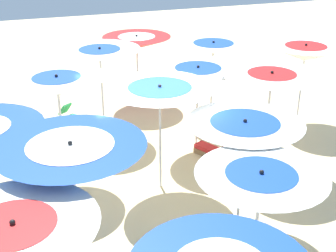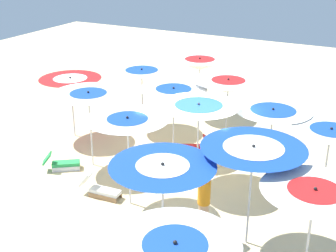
% 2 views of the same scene
% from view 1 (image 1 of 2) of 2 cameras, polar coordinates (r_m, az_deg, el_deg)
% --- Properties ---
extents(ground, '(39.61, 39.61, 0.04)m').
position_cam_1_polar(ground, '(10.35, -2.28, -8.07)').
color(ground, beige).
extents(beach_umbrella_0, '(2.12, 2.12, 2.18)m').
position_cam_1_polar(beach_umbrella_0, '(14.64, -3.86, 10.24)').
color(beach_umbrella_0, silver).
rests_on(beach_umbrella_0, ground).
extents(beach_umbrella_1, '(2.15, 2.15, 2.42)m').
position_cam_1_polar(beach_umbrella_1, '(12.43, -8.37, 8.65)').
color(beach_umbrella_1, silver).
rests_on(beach_umbrella_1, ground).
extents(beach_umbrella_2, '(2.09, 2.09, 2.50)m').
position_cam_1_polar(beach_umbrella_2, '(10.14, -13.44, 4.82)').
color(beach_umbrella_2, silver).
rests_on(beach_umbrella_2, ground).
extents(beach_umbrella_5, '(2.03, 2.03, 2.26)m').
position_cam_1_polar(beach_umbrella_5, '(13.60, 5.58, 9.53)').
color(beach_umbrella_5, silver).
rests_on(beach_umbrella_5, ground).
extents(beach_umbrella_6, '(2.14, 2.14, 2.22)m').
position_cam_1_polar(beach_umbrella_6, '(11.45, 3.69, 6.27)').
color(beach_umbrella_6, silver).
rests_on(beach_umbrella_6, ground).
extents(beach_umbrella_7, '(2.25, 2.25, 2.41)m').
position_cam_1_polar(beach_umbrella_7, '(9.55, -1.00, 3.66)').
color(beach_umbrella_7, silver).
rests_on(beach_umbrella_7, ground).
extents(beach_umbrella_8, '(2.29, 2.29, 2.52)m').
position_cam_1_polar(beach_umbrella_8, '(7.10, -11.80, -3.53)').
color(beach_umbrella_8, silver).
rests_on(beach_umbrella_8, ground).
extents(beach_umbrella_9, '(2.05, 2.05, 2.35)m').
position_cam_1_polar(beach_umbrella_9, '(5.92, -18.27, -12.99)').
color(beach_umbrella_9, silver).
rests_on(beach_umbrella_9, ground).
extents(beach_umbrella_10, '(2.06, 2.06, 2.30)m').
position_cam_1_polar(beach_umbrella_10, '(13.66, 16.49, 8.60)').
color(beach_umbrella_10, silver).
rests_on(beach_umbrella_10, ground).
extents(beach_umbrella_11, '(2.29, 2.29, 2.36)m').
position_cam_1_polar(beach_umbrella_11, '(10.81, 12.56, 5.33)').
color(beach_umbrella_11, silver).
rests_on(beach_umbrella_11, ground).
extents(beach_umbrella_12, '(2.13, 2.13, 2.24)m').
position_cam_1_polar(beach_umbrella_12, '(8.47, 9.37, -0.59)').
color(beach_umbrella_12, silver).
rests_on(beach_umbrella_12, ground).
extents(beach_umbrella_13, '(1.95, 1.95, 2.21)m').
position_cam_1_polar(beach_umbrella_13, '(6.98, 11.27, -7.24)').
color(beach_umbrella_13, silver).
rests_on(beach_umbrella_13, ground).
extents(lounger_1, '(1.21, 0.42, 0.66)m').
position_cam_1_polar(lounger_1, '(11.74, -13.33, -3.23)').
color(lounger_1, olive).
rests_on(lounger_1, ground).
extents(lounger_2, '(1.09, 0.91, 0.58)m').
position_cam_1_polar(lounger_2, '(13.59, -11.16, 0.86)').
color(lounger_2, silver).
rests_on(lounger_2, ground).
extents(lounger_4, '(1.19, 0.83, 0.61)m').
position_cam_1_polar(lounger_4, '(11.64, 5.60, -2.90)').
color(lounger_4, olive).
rests_on(lounger_4, ground).
extents(beachgoer_0, '(0.30, 0.30, 1.84)m').
position_cam_1_polar(beachgoer_0, '(8.62, -13.21, -8.29)').
color(beachgoer_0, '#D8A87F').
rests_on(beachgoer_0, ground).
extents(beach_ball, '(0.27, 0.27, 0.27)m').
position_cam_1_polar(beach_ball, '(10.66, 13.97, -6.81)').
color(beach_ball, yellow).
rests_on(beach_ball, ground).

